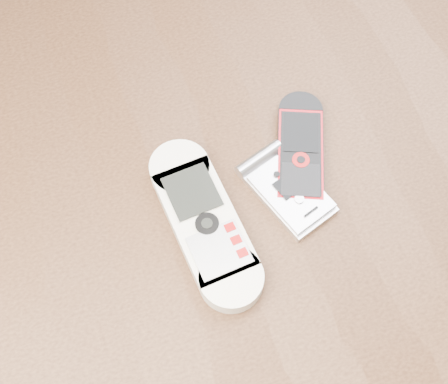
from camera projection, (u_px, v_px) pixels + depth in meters
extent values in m
plane|color=#472B19|center=(222.00, 363.00, 1.24)|extent=(4.00, 4.00, 0.00)
cube|color=black|center=(219.00, 207.00, 0.58)|extent=(1.20, 0.80, 0.03)
cube|color=black|center=(439.00, 48.00, 1.14)|extent=(0.06, 0.06, 0.71)
cube|color=white|center=(204.00, 222.00, 0.55)|extent=(0.07, 0.17, 0.02)
cube|color=black|center=(300.00, 156.00, 0.58)|extent=(0.09, 0.15, 0.01)
cube|color=silver|center=(289.00, 191.00, 0.56)|extent=(0.08, 0.10, 0.01)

